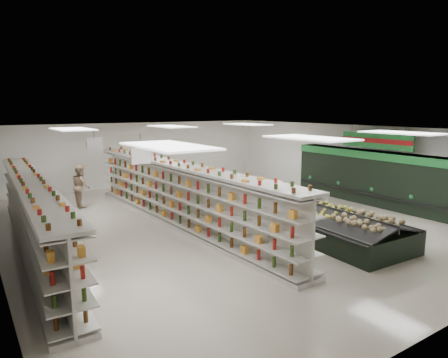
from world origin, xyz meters
TOP-DOWN VIEW (x-y plane):
  - floor at (0.00, 0.00)m, footprint 16.00×16.00m
  - ceiling at (0.00, 0.00)m, footprint 14.00×16.00m
  - wall_back at (0.00, 8.00)m, footprint 14.00×0.02m
  - wall_right at (7.00, 0.00)m, footprint 0.02×16.00m
  - produce_wall_case at (6.53, -1.50)m, footprint 0.93×8.00m
  - aisle_sign_near at (-3.80, -2.00)m, footprint 0.52×0.06m
  - aisle_sign_far at (-3.80, 2.00)m, footprint 0.52×0.06m
  - hortifruti_banner at (6.25, -1.50)m, footprint 0.12×3.20m
  - gondola_left at (-5.97, 0.71)m, footprint 1.32×11.29m
  - gondola_center at (-1.50, 0.55)m, footprint 1.36×12.08m
  - produce_island at (1.67, -2.48)m, footprint 2.63×6.63m
  - soda_endcap at (0.05, 5.71)m, footprint 1.22×0.91m
  - shopper_main at (0.59, -2.09)m, footprint 0.73×0.61m
  - shopper_background at (-3.62, 4.87)m, footprint 0.52×0.83m

SIDE VIEW (x-z plane):
  - floor at x=0.00m, z-range 0.00..0.00m
  - produce_island at x=1.67m, z-range -0.04..0.93m
  - soda_endcap at x=0.05m, z-range -0.02..1.43m
  - shopper_background at x=-3.62m, z-range 0.00..1.70m
  - shopper_main at x=0.59m, z-range 0.00..1.72m
  - gondola_left at x=-5.97m, z-range -0.08..1.87m
  - gondola_center at x=-1.50m, z-range -0.09..2.00m
  - produce_wall_case at x=6.53m, z-range 0.14..2.34m
  - wall_back at x=0.00m, z-range 0.00..3.20m
  - wall_right at x=7.00m, z-range 0.00..3.20m
  - hortifruti_banner at x=6.25m, z-range 2.18..3.13m
  - aisle_sign_near at x=-3.80m, z-range 2.38..3.13m
  - aisle_sign_far at x=-3.80m, z-range 2.38..3.13m
  - ceiling at x=0.00m, z-range 3.19..3.21m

